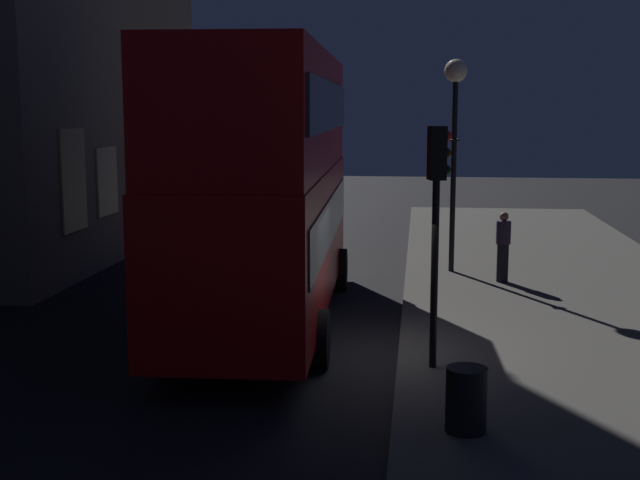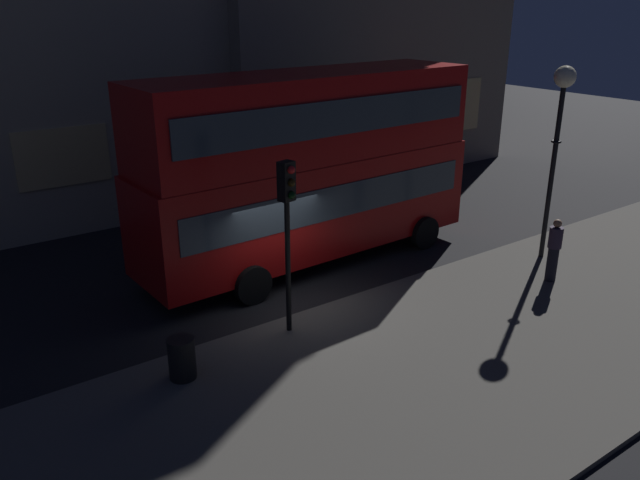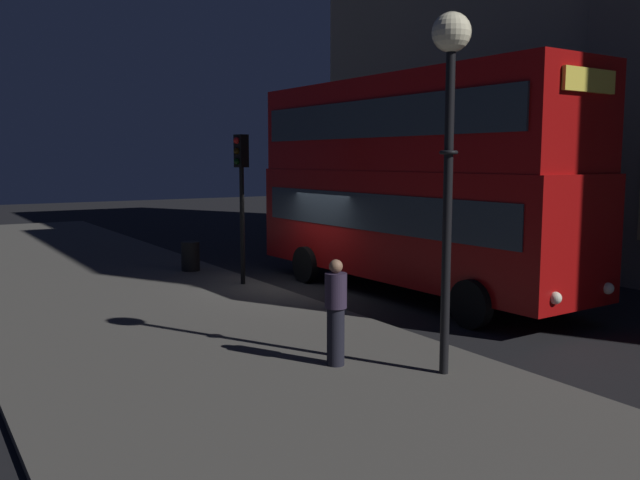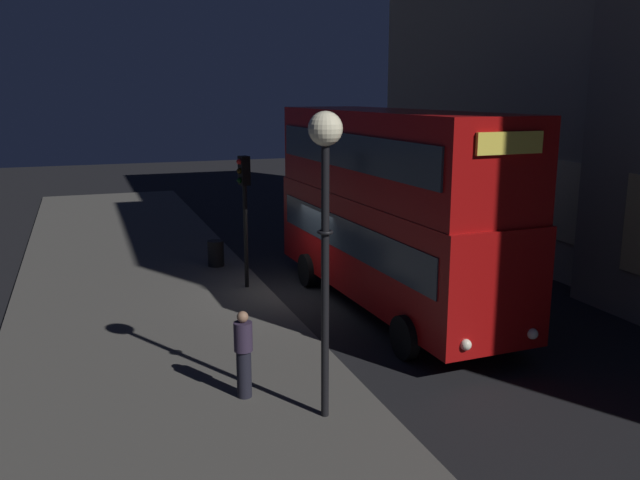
# 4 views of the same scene
# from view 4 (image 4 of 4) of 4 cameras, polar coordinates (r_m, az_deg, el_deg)

# --- Properties ---
(ground_plane) EXTENTS (80.00, 80.00, 0.00)m
(ground_plane) POSITION_cam_4_polar(r_m,az_deg,el_deg) (19.69, -2.07, -4.74)
(ground_plane) COLOR black
(sidewalk_slab) EXTENTS (44.00, 7.21, 0.12)m
(sidewalk_slab) POSITION_cam_4_polar(r_m,az_deg,el_deg) (18.88, -14.61, -5.72)
(sidewalk_slab) COLOR #4C4944
(sidewalk_slab) RESTS_ON ground
(building_with_clock) EXTENTS (16.57, 8.73, 17.73)m
(building_with_clock) POSITION_cam_4_polar(r_m,az_deg,el_deg) (27.93, 22.13, 17.89)
(building_with_clock) COLOR tan
(building_with_clock) RESTS_ON ground
(double_decker_bus) EXTENTS (10.26, 3.17, 5.40)m
(double_decker_bus) POSITION_cam_4_polar(r_m,az_deg,el_deg) (17.97, 5.95, 3.37)
(double_decker_bus) COLOR #9E0C0C
(double_decker_bus) RESTS_ON ground
(traffic_light_near_kerb) EXTENTS (0.37, 0.39, 3.94)m
(traffic_light_near_kerb) POSITION_cam_4_polar(r_m,az_deg,el_deg) (19.55, -6.54, 3.96)
(traffic_light_near_kerb) COLOR black
(traffic_light_near_kerb) RESTS_ON sidewalk_slab
(street_lamp) EXTENTS (0.58, 0.58, 5.45)m
(street_lamp) POSITION_cam_4_polar(r_m,az_deg,el_deg) (11.16, 0.46, 4.95)
(street_lamp) COLOR black
(street_lamp) RESTS_ON sidewalk_slab
(pedestrian) EXTENTS (0.36, 0.36, 1.73)m
(pedestrian) POSITION_cam_4_polar(r_m,az_deg,el_deg) (12.87, -6.59, -9.65)
(pedestrian) COLOR black
(pedestrian) RESTS_ON sidewalk_slab
(litter_bin) EXTENTS (0.54, 0.54, 0.87)m
(litter_bin) POSITION_cam_4_polar(r_m,az_deg,el_deg) (22.61, -8.95, -1.14)
(litter_bin) COLOR black
(litter_bin) RESTS_ON sidewalk_slab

